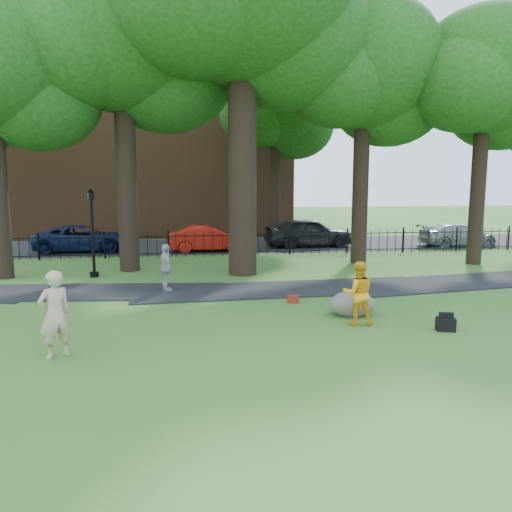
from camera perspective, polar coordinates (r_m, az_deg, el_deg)
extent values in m
plane|color=#2F6222|center=(13.03, 2.24, -7.61)|extent=(120.00, 120.00, 0.00)
cube|color=black|center=(16.93, 3.12, -3.86)|extent=(36.07, 3.85, 0.03)
cube|color=black|center=(28.63, -3.72, 1.18)|extent=(80.00, 7.00, 0.02)
cube|color=black|center=(24.55, -2.96, 2.38)|extent=(44.00, 0.04, 0.04)
cube|color=black|center=(24.66, -2.94, 0.44)|extent=(44.00, 0.04, 0.04)
cube|color=brown|center=(36.42, -11.32, 12.04)|extent=(18.00, 8.00, 12.00)
cylinder|color=black|center=(19.52, -1.59, 13.27)|extent=(1.10, 1.10, 10.50)
ellipsoid|color=#1C3A10|center=(21.56, 3.45, 23.74)|extent=(6.72, 6.72, 5.71)
ellipsoid|color=#1C3A10|center=(21.47, -23.69, 16.36)|extent=(4.80, 4.80, 4.08)
cylinder|color=black|center=(20.94, -14.64, 10.75)|extent=(0.80, 0.80, 9.10)
ellipsoid|color=#1C3A10|center=(21.70, -15.16, 23.54)|extent=(7.20, 7.20, 6.12)
ellipsoid|color=#1C3A10|center=(22.17, -10.31, 19.90)|extent=(5.76, 5.76, 4.90)
ellipsoid|color=#1C3A10|center=(21.00, -19.51, 21.68)|extent=(5.40, 5.40, 4.59)
cylinder|color=black|center=(22.71, 11.90, 9.76)|extent=(0.70, 0.70, 8.40)
ellipsoid|color=#1C3A10|center=(23.26, 12.26, 20.75)|extent=(6.60, 6.60, 5.61)
ellipsoid|color=#1C3A10|center=(24.32, 14.88, 17.23)|extent=(5.28, 5.28, 4.49)
ellipsoid|color=#1C3A10|center=(22.08, 9.43, 19.60)|extent=(4.95, 4.95, 4.21)
cylinder|color=black|center=(24.03, 24.13, 8.71)|extent=(0.64, 0.64, 8.05)
ellipsoid|color=#1C3A10|center=(24.48, 24.75, 18.70)|extent=(6.20, 6.20, 5.27)
ellipsoid|color=#1C3A10|center=(25.68, 26.32, 15.48)|extent=(4.96, 4.96, 4.22)
ellipsoid|color=#1C3A10|center=(23.20, 22.83, 17.69)|extent=(4.65, 4.65, 3.95)
imported|color=tan|center=(11.11, -22.00, -6.18)|extent=(0.80, 0.74, 1.83)
imported|color=orange|center=(12.94, 11.58, -4.17)|extent=(0.87, 0.72, 1.63)
imported|color=#9F9FA3|center=(16.74, -10.25, -1.35)|extent=(0.63, 1.00, 1.59)
ellipsoid|color=slate|center=(13.90, 10.92, -5.19)|extent=(1.32, 1.04, 0.73)
cylinder|color=black|center=(19.95, -18.16, 1.91)|extent=(0.11, 0.11, 2.97)
cylinder|color=black|center=(20.15, -17.98, -2.02)|extent=(0.33, 0.33, 0.19)
cube|color=black|center=(19.85, -18.37, 6.57)|extent=(0.27, 0.27, 0.28)
cone|color=black|center=(19.84, -18.40, 7.10)|extent=(0.30, 0.30, 0.15)
cube|color=black|center=(13.13, 20.86, -7.30)|extent=(0.50, 0.38, 0.33)
cube|color=maroon|center=(15.12, 4.29, -4.92)|extent=(0.39, 0.32, 0.23)
imported|color=red|center=(26.26, -5.41, 2.00)|extent=(4.14, 1.45, 1.36)
imported|color=#0C183F|center=(27.53, -19.14, 1.89)|extent=(5.05, 2.50, 1.38)
imported|color=black|center=(28.17, 6.04, 2.73)|extent=(4.97, 2.24, 1.66)
imported|color=gray|center=(30.44, 22.04, 2.22)|extent=(4.45, 1.89, 1.28)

